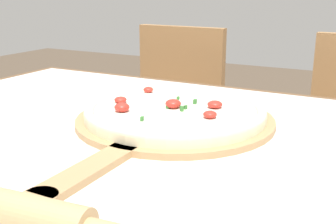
# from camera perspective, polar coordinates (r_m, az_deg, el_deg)

# --- Properties ---
(dining_table) EXTENTS (1.31, 1.00, 0.75)m
(dining_table) POSITION_cam_1_polar(r_m,az_deg,el_deg) (0.81, -4.69, -10.60)
(dining_table) COLOR brown
(dining_table) RESTS_ON ground_plane
(towel_cloth) EXTENTS (1.23, 0.92, 0.00)m
(towel_cloth) POSITION_cam_1_polar(r_m,az_deg,el_deg) (0.77, -4.87, -3.63)
(towel_cloth) COLOR silver
(towel_cloth) RESTS_ON dining_table
(pizza_peel) EXTENTS (0.40, 0.60, 0.01)m
(pizza_peel) POSITION_cam_1_polar(r_m,az_deg,el_deg) (0.83, 0.31, -1.42)
(pizza_peel) COLOR tan
(pizza_peel) RESTS_ON towel_cloth
(pizza) EXTENTS (0.36, 0.36, 0.04)m
(pizza) POSITION_cam_1_polar(r_m,az_deg,el_deg) (0.84, 0.93, 0.18)
(pizza) COLOR beige
(pizza) RESTS_ON pizza_peel
(chair_left) EXTENTS (0.42, 0.42, 0.87)m
(chair_left) POSITION_cam_1_polar(r_m,az_deg,el_deg) (1.72, 0.28, -1.11)
(chair_left) COLOR #A37547
(chair_left) RESTS_ON ground_plane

